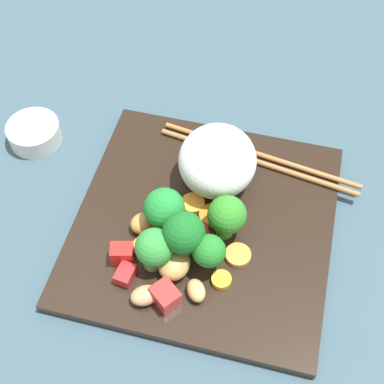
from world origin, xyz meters
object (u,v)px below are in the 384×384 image
(broccoli_floret_4, at_px, (227,216))
(carrot_slice_2, at_px, (211,215))
(rice_mound, at_px, (218,161))
(sauce_cup, at_px, (34,133))
(square_plate, at_px, (204,224))
(chopstick_pair, at_px, (259,158))

(broccoli_floret_4, distance_m, carrot_slice_2, 0.04)
(rice_mound, relative_size, carrot_slice_2, 3.44)
(broccoli_floret_4, distance_m, sauce_cup, 0.27)
(square_plate, xyz_separation_m, carrot_slice_2, (-0.01, -0.01, 0.01))
(broccoli_floret_4, height_order, chopstick_pair, broccoli_floret_4)
(rice_mound, relative_size, broccoli_floret_4, 1.75)
(sauce_cup, bearing_deg, square_plate, 163.07)
(square_plate, xyz_separation_m, sauce_cup, (0.23, -0.07, 0.01))
(rice_mound, bearing_deg, sauce_cup, -3.10)
(rice_mound, height_order, sauce_cup, rice_mound)
(rice_mound, distance_m, carrot_slice_2, 0.06)
(square_plate, distance_m, sauce_cup, 0.24)
(square_plate, distance_m, rice_mound, 0.07)
(carrot_slice_2, height_order, chopstick_pair, carrot_slice_2)
(square_plate, height_order, broccoli_floret_4, broccoli_floret_4)
(square_plate, distance_m, chopstick_pair, 0.11)
(carrot_slice_2, bearing_deg, chopstick_pair, -110.94)
(broccoli_floret_4, relative_size, sauce_cup, 0.83)
(broccoli_floret_4, relative_size, carrot_slice_2, 1.96)
(carrot_slice_2, distance_m, chopstick_pair, 0.10)
(rice_mound, height_order, broccoli_floret_4, rice_mound)
(rice_mound, height_order, carrot_slice_2, rice_mound)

